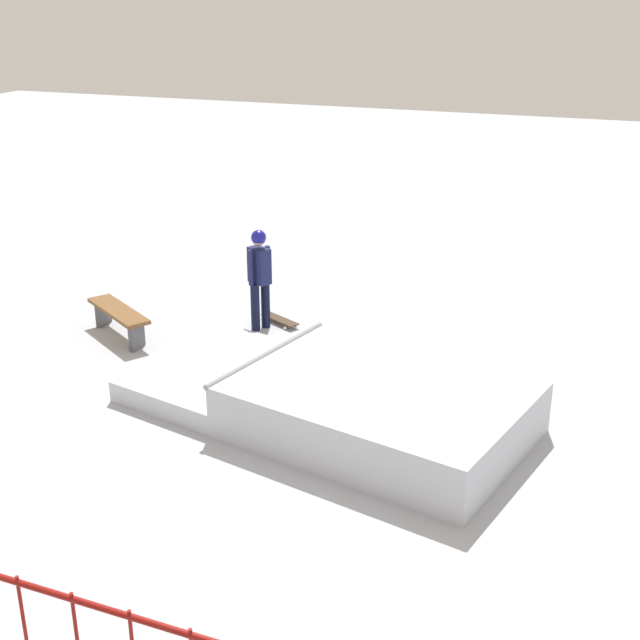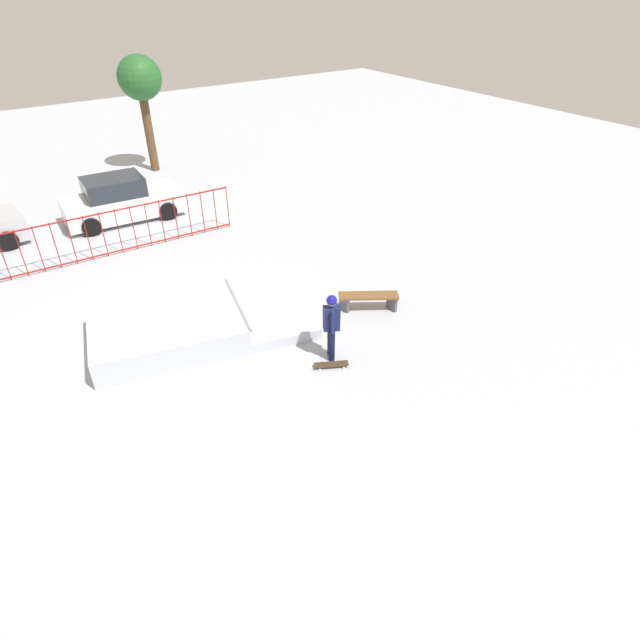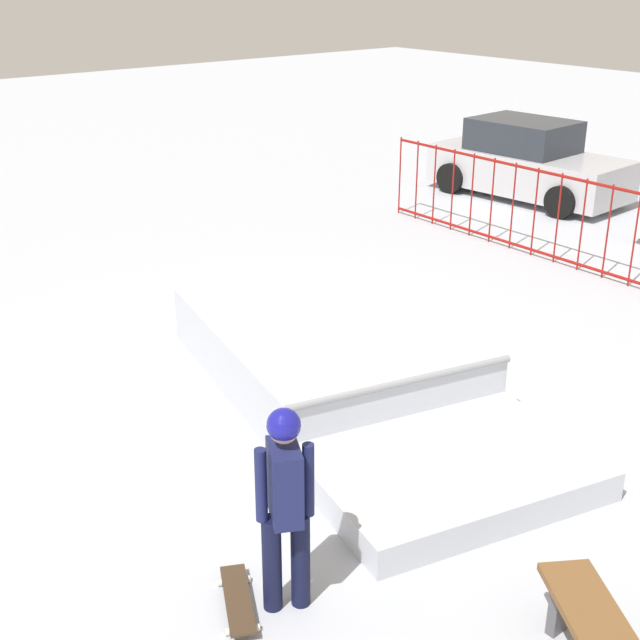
{
  "view_description": "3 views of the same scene",
  "coord_description": "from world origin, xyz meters",
  "px_view_note": "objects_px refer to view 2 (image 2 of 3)",
  "views": [
    {
      "loc": [
        -2.63,
        9.53,
        5.45
      ],
      "look_at": [
        1.47,
        -1.35,
        0.9
      ],
      "focal_mm": 48.26,
      "sensor_mm": 36.0,
      "label": 1
    },
    {
      "loc": [
        -2.85,
        -10.95,
        7.87
      ],
      "look_at": [
        2.93,
        -2.54,
        1.0
      ],
      "focal_mm": 29.83,
      "sensor_mm": 36.0,
      "label": 2
    },
    {
      "loc": [
        7.41,
        -5.96,
        4.65
      ],
      "look_at": [
        -0.11,
        0.14,
        0.6
      ],
      "focal_mm": 48.55,
      "sensor_mm": 36.0,
      "label": 3
    }
  ],
  "objects_px": {
    "skateboard": "(331,364)",
    "parked_car_white": "(121,201)",
    "skate_ramp": "(187,327)",
    "distant_tree": "(140,82)",
    "skater": "(331,322)",
    "park_bench": "(368,299)"
  },
  "relations": [
    {
      "from": "skateboard",
      "to": "parked_car_white",
      "type": "distance_m",
      "value": 11.45
    },
    {
      "from": "skate_ramp",
      "to": "skateboard",
      "type": "xyz_separation_m",
      "value": [
        2.28,
        -3.02,
        -0.24
      ]
    },
    {
      "from": "skateboard",
      "to": "distant_tree",
      "type": "height_order",
      "value": "distant_tree"
    },
    {
      "from": "distant_tree",
      "to": "skateboard",
      "type": "bearing_deg",
      "value": -95.91
    },
    {
      "from": "skater",
      "to": "park_bench",
      "type": "height_order",
      "value": "skater"
    },
    {
      "from": "skater",
      "to": "skateboard",
      "type": "bearing_deg",
      "value": -97.06
    },
    {
      "from": "park_bench",
      "to": "skateboard",
      "type": "bearing_deg",
      "value": -147.3
    },
    {
      "from": "parked_car_white",
      "to": "skateboard",
      "type": "bearing_deg",
      "value": -80.42
    },
    {
      "from": "skateboard",
      "to": "park_bench",
      "type": "bearing_deg",
      "value": 60.09
    },
    {
      "from": "skate_ramp",
      "to": "skater",
      "type": "bearing_deg",
      "value": -34.06
    },
    {
      "from": "skate_ramp",
      "to": "skateboard",
      "type": "distance_m",
      "value": 3.79
    },
    {
      "from": "skate_ramp",
      "to": "park_bench",
      "type": "bearing_deg",
      "value": -5.76
    },
    {
      "from": "skate_ramp",
      "to": "distant_tree",
      "type": "bearing_deg",
      "value": 86.55
    },
    {
      "from": "skate_ramp",
      "to": "skateboard",
      "type": "bearing_deg",
      "value": -39.68
    },
    {
      "from": "parked_car_white",
      "to": "distant_tree",
      "type": "relative_size",
      "value": 0.87
    },
    {
      "from": "park_bench",
      "to": "distant_tree",
      "type": "bearing_deg",
      "value": 92.28
    },
    {
      "from": "parked_car_white",
      "to": "distant_tree",
      "type": "distance_m",
      "value": 6.4
    },
    {
      "from": "skateboard",
      "to": "distant_tree",
      "type": "xyz_separation_m",
      "value": [
        1.68,
        16.18,
        3.67
      ]
    },
    {
      "from": "skater",
      "to": "park_bench",
      "type": "distance_m",
      "value": 2.43
    },
    {
      "from": "skate_ramp",
      "to": "distant_tree",
      "type": "distance_m",
      "value": 14.17
    },
    {
      "from": "skateboard",
      "to": "skate_ramp",
      "type": "bearing_deg",
      "value": 154.45
    },
    {
      "from": "skateboard",
      "to": "distant_tree",
      "type": "relative_size",
      "value": 0.17
    }
  ]
}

